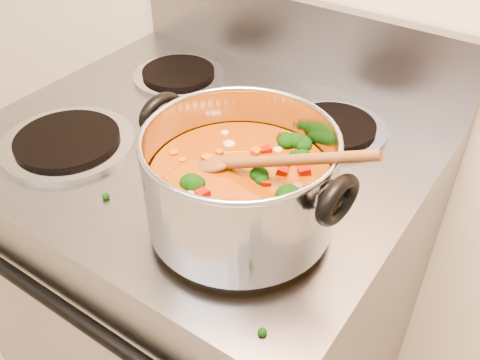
% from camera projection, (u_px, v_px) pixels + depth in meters
% --- Properties ---
extents(electric_range, '(0.78, 0.70, 1.08)m').
position_uv_depth(electric_range, '(212.00, 298.00, 1.25)').
color(electric_range, gray).
rests_on(electric_range, ground).
extents(stockpot, '(0.32, 0.26, 0.16)m').
position_uv_depth(stockpot, '(240.00, 184.00, 0.73)').
color(stockpot, '#ACADB5').
rests_on(stockpot, electric_range).
extents(wooden_spoon, '(0.26, 0.08, 0.11)m').
position_uv_depth(wooden_spoon, '(248.00, 163.00, 0.70)').
color(wooden_spoon, brown).
rests_on(wooden_spoon, stockpot).
extents(cooktop_crumbs, '(0.41, 0.13, 0.01)m').
position_uv_depth(cooktop_crumbs, '(242.00, 207.00, 0.81)').
color(cooktop_crumbs, black).
rests_on(cooktop_crumbs, electric_range).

